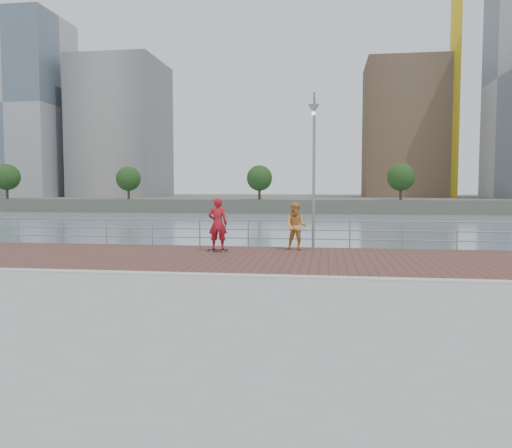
# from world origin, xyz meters

# --- Properties ---
(water) EXTENTS (400.00, 400.00, 0.00)m
(water) POSITION_xyz_m (0.00, 0.00, -2.00)
(water) COLOR slate
(water) RESTS_ON ground
(seawall) EXTENTS (40.00, 24.00, 2.00)m
(seawall) POSITION_xyz_m (0.00, -5.00, -1.00)
(seawall) COLOR gray
(seawall) RESTS_ON ground
(brick_lane) EXTENTS (40.00, 6.80, 0.02)m
(brick_lane) POSITION_xyz_m (0.00, 3.60, 0.01)
(brick_lane) COLOR brown
(brick_lane) RESTS_ON seawall
(curb) EXTENTS (40.00, 0.40, 0.06)m
(curb) POSITION_xyz_m (0.00, 0.00, 0.03)
(curb) COLOR #B7B5AD
(curb) RESTS_ON seawall
(concrete_lane) EXTENTS (40.00, 16.80, 0.02)m
(concrete_lane) POSITION_xyz_m (0.00, -8.60, 0.01)
(concrete_lane) COLOR #9E9E9B
(concrete_lane) RESTS_ON seawall
(far_shore) EXTENTS (320.00, 95.00, 2.50)m
(far_shore) POSITION_xyz_m (0.00, 122.50, -0.75)
(far_shore) COLOR #4C5142
(far_shore) RESTS_ON ground
(guardrail) EXTENTS (39.06, 0.06, 1.13)m
(guardrail) POSITION_xyz_m (0.00, 7.00, 0.69)
(guardrail) COLOR #8C9EA8
(guardrail) RESTS_ON brick_lane
(street_lamp) EXTENTS (0.42, 1.22, 5.78)m
(street_lamp) POSITION_xyz_m (1.64, 6.08, 4.10)
(street_lamp) COLOR gray
(street_lamp) RESTS_ON brick_lane
(skateboard) EXTENTS (0.77, 0.24, 0.09)m
(skateboard) POSITION_xyz_m (-1.89, 5.10, 0.09)
(skateboard) COLOR black
(skateboard) RESTS_ON brick_lane
(skateboarder) EXTENTS (0.74, 0.51, 1.95)m
(skateboarder) POSITION_xyz_m (-1.89, 5.10, 1.08)
(skateboarder) COLOR #B51823
(skateboarder) RESTS_ON skateboard
(bystander) EXTENTS (0.99, 0.82, 1.84)m
(bystander) POSITION_xyz_m (0.99, 6.04, 0.94)
(bystander) COLOR gold
(bystander) RESTS_ON brick_lane
(tower_crane) EXTENTS (47.00, 2.00, 50.70)m
(tower_crane) POSITION_xyz_m (27.36, 104.00, 33.50)
(tower_crane) COLOR gold
(tower_crane) RESTS_ON far_shore
(skyline) EXTENTS (233.00, 41.00, 63.75)m
(skyline) POSITION_xyz_m (29.18, 104.66, 22.97)
(skyline) COLOR #ADA38E
(skyline) RESTS_ON far_shore
(shoreline_trees) EXTENTS (144.68, 5.10, 6.80)m
(shoreline_trees) POSITION_xyz_m (-2.73, 77.00, 4.37)
(shoreline_trees) COLOR #473323
(shoreline_trees) RESTS_ON far_shore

